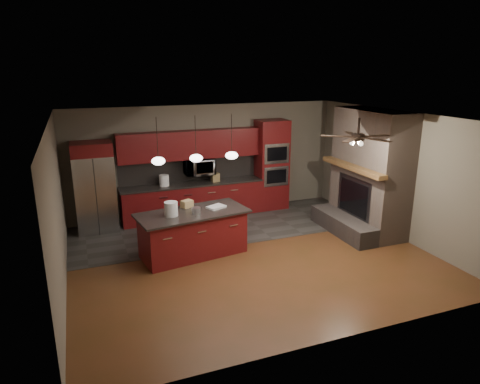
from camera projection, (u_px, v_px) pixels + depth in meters
name	position (u px, v px, depth m)	size (l,w,h in m)	color
ground	(251.00, 256.00, 8.70)	(7.00, 7.00, 0.00)	brown
ceiling	(252.00, 117.00, 7.91)	(7.00, 6.00, 0.02)	white
back_wall	(207.00, 160.00, 10.99)	(7.00, 0.02, 2.80)	#6A6455
right_wall	(397.00, 174.00, 9.51)	(0.02, 6.00, 2.80)	#6A6455
left_wall	(57.00, 211.00, 7.10)	(0.02, 6.00, 2.80)	#6A6455
slate_tile_patch	(222.00, 226.00, 10.31)	(7.00, 2.40, 0.01)	#363431
fireplace_column	(368.00, 176.00, 9.74)	(1.30, 2.10, 2.80)	#776255
back_cabinetry	(192.00, 183.00, 10.74)	(3.59, 0.64, 2.20)	#5B1013
oven_tower	(272.00, 165.00, 11.36)	(0.80, 0.63, 2.38)	#5B1013
microwave	(199.00, 166.00, 10.70)	(0.73, 0.41, 0.50)	silver
refrigerator	(95.00, 187.00, 9.79)	(0.90, 0.75, 2.09)	silver
kitchen_island	(193.00, 233.00, 8.64)	(2.32, 1.32, 0.92)	#5B1013
white_bucket	(171.00, 209.00, 8.26)	(0.26, 0.26, 0.28)	silver
paint_can	(196.00, 211.00, 8.41)	(0.18, 0.18, 0.12)	#BBBAC0
paint_tray	(216.00, 207.00, 8.77)	(0.36, 0.25, 0.04)	silver
cardboard_box	(187.00, 204.00, 8.78)	(0.23, 0.17, 0.15)	tan
counter_bucket	(164.00, 180.00, 10.42)	(0.24, 0.24, 0.27)	white
counter_box	(215.00, 177.00, 10.83)	(0.19, 0.15, 0.21)	olive
pendant_left	(158.00, 161.00, 8.20)	(0.26, 0.26, 0.92)	black
pendant_center	(196.00, 158.00, 8.46)	(0.26, 0.26, 0.92)	black
pendant_right	(232.00, 155.00, 8.72)	(0.26, 0.26, 0.92)	black
ceiling_fan	(358.00, 137.00, 7.91)	(1.27, 1.33, 0.41)	black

